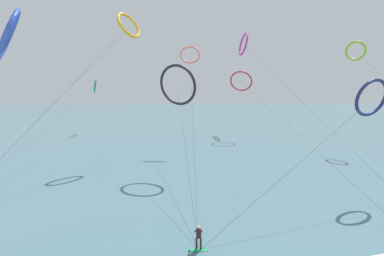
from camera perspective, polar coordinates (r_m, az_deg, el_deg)
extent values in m
cube|color=#476B75|center=(111.22, -4.12, 2.93)|extent=(400.00, 200.00, 0.08)
ellipsoid|color=#199351|center=(18.03, 1.49, -25.78)|extent=(1.40, 0.40, 0.06)
cylinder|color=black|center=(17.79, 1.00, -24.64)|extent=(0.12, 0.12, 0.80)
cylinder|color=black|center=(17.80, 1.99, -24.63)|extent=(0.12, 0.12, 0.80)
cube|color=black|center=(17.42, 1.51, -22.67)|extent=(0.34, 0.23, 0.62)
sphere|color=tan|center=(17.21, 1.51, -21.47)|extent=(0.22, 0.22, 0.22)
cylinder|color=black|center=(17.49, 0.68, -22.33)|extent=(0.14, 0.51, 0.39)
cylinder|color=black|center=(17.50, 2.24, -22.32)|extent=(0.14, 0.51, 0.39)
torus|color=teal|center=(66.84, -21.01, 9.00)|extent=(1.76, 4.00, 3.90)
cylinder|color=#3F3F3F|center=(43.98, -28.58, 1.47)|extent=(0.77, 48.52, 11.62)
torus|color=#CC288E|center=(64.73, 11.53, 18.07)|extent=(1.51, 5.49, 5.47)
cylinder|color=#3F3F3F|center=(41.89, 20.97, 8.26)|extent=(0.70, 47.01, 21.27)
torus|color=orange|center=(37.23, -14.06, 21.54)|extent=(3.89, 4.29, 3.54)
cylinder|color=#3F3F3F|center=(30.54, -27.98, 5.71)|extent=(13.21, 15.27, 18.75)
torus|color=#8CC62D|center=(50.03, 33.00, 14.39)|extent=(2.68, 3.31, 3.14)
torus|color=navy|center=(28.09, 35.45, 5.56)|extent=(3.65, 1.70, 3.49)
cylinder|color=#3F3F3F|center=(21.39, 23.08, -7.21)|extent=(16.49, 6.49, 9.51)
torus|color=#EA7260|center=(42.42, -0.45, 16.21)|extent=(3.41, 1.94, 3.07)
cylinder|color=#3F3F3F|center=(28.56, 0.10, 3.78)|extent=(1.82, 27.02, 15.99)
torus|color=black|center=(29.50, -3.27, 9.63)|extent=(4.80, 3.89, 4.73)
cylinder|color=#3F3F3F|center=(22.71, -1.57, -4.00)|extent=(0.74, 14.64, 10.80)
torus|color=#2647B7|center=(22.85, -36.13, 16.61)|extent=(3.62, 4.39, 3.77)
torus|color=red|center=(53.88, 11.00, 10.33)|extent=(5.25, 4.45, 4.11)
cylinder|color=#3F3F3F|center=(35.96, 20.40, 1.15)|extent=(1.19, 39.13, 12.21)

